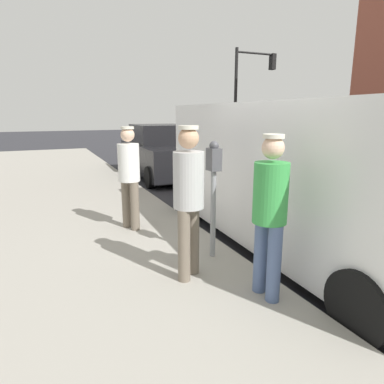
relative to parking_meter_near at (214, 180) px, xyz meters
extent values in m
plane|color=#2D2D33|center=(-1.35, 0.39, -1.18)|extent=(80.00, 80.00, 0.00)
cube|color=#9E998E|center=(2.15, 0.39, -1.11)|extent=(5.00, 32.00, 0.15)
cylinder|color=gray|center=(0.00, 0.00, -0.46)|extent=(0.07, 0.07, 1.15)
cube|color=#4C4C51|center=(0.00, 0.00, 0.26)|extent=(0.14, 0.18, 0.28)
sphere|color=#47474C|center=(0.00, 0.00, 0.43)|extent=(0.12, 0.12, 0.12)
cylinder|color=#726656|center=(0.75, -1.64, -0.63)|extent=(0.14, 0.14, 0.79)
cylinder|color=#726656|center=(0.66, -1.44, -0.63)|extent=(0.14, 0.14, 0.79)
cylinder|color=white|center=(0.71, -1.54, 0.06)|extent=(0.34, 0.34, 0.60)
sphere|color=beige|center=(0.71, -1.54, 0.50)|extent=(0.22, 0.22, 0.22)
cylinder|color=silver|center=(0.71, -1.54, 0.60)|extent=(0.20, 0.20, 0.04)
cylinder|color=#4C608C|center=(-0.03, 1.24, -0.63)|extent=(0.14, 0.14, 0.80)
cylinder|color=#4C608C|center=(-0.03, 1.02, -0.63)|extent=(0.14, 0.14, 0.80)
cylinder|color=green|center=(-0.03, 1.13, 0.07)|extent=(0.34, 0.34, 0.60)
sphere|color=beige|center=(-0.03, 1.13, 0.50)|extent=(0.22, 0.22, 0.22)
cylinder|color=silver|center=(-0.03, 1.13, 0.61)|extent=(0.21, 0.21, 0.04)
cylinder|color=#726656|center=(0.61, 0.48, -0.62)|extent=(0.14, 0.14, 0.83)
cylinder|color=#726656|center=(0.44, 0.34, -0.62)|extent=(0.14, 0.14, 0.83)
cylinder|color=#B7B7B7|center=(0.53, 0.41, 0.11)|extent=(0.34, 0.34, 0.62)
sphere|color=tan|center=(0.53, 0.41, 0.56)|extent=(0.22, 0.22, 0.22)
cylinder|color=silver|center=(0.53, 0.41, 0.68)|extent=(0.21, 0.21, 0.04)
cube|color=white|center=(-1.50, -0.12, -0.01)|extent=(2.16, 5.26, 1.96)
cylinder|color=black|center=(-0.49, 1.90, -0.84)|extent=(0.24, 0.69, 0.68)
cylinder|color=black|center=(-2.51, -2.14, -0.84)|extent=(0.24, 0.69, 0.68)
cylinder|color=black|center=(-0.61, -2.20, -0.84)|extent=(0.24, 0.69, 0.68)
cube|color=black|center=(-1.65, -6.68, -0.57)|extent=(1.98, 4.46, 0.89)
cube|color=black|center=(-1.65, -6.90, 0.17)|extent=(1.67, 2.04, 0.60)
cylinder|color=black|center=(-2.45, -5.00, -0.88)|extent=(0.24, 0.61, 0.60)
cylinder|color=black|center=(-0.73, -5.06, -0.88)|extent=(0.24, 0.61, 0.60)
cylinder|color=black|center=(-2.56, -8.30, -0.88)|extent=(0.24, 0.61, 0.60)
cylinder|color=black|center=(-0.85, -8.36, -0.88)|extent=(0.24, 0.61, 0.60)
cylinder|color=black|center=(-7.45, -11.78, 1.42)|extent=(0.16, 0.16, 5.20)
cylinder|color=black|center=(-8.65, -11.78, 3.82)|extent=(2.40, 0.10, 0.10)
cube|color=black|center=(-9.65, -11.78, 3.47)|extent=(0.24, 0.32, 0.80)
sphere|color=red|center=(-9.65, -11.95, 3.72)|extent=(0.17, 0.17, 0.17)
sphere|color=yellow|center=(-9.65, -11.95, 3.47)|extent=(0.17, 0.17, 0.17)
sphere|color=green|center=(-9.65, -11.95, 3.22)|extent=(0.17, 0.17, 0.17)
camera|label=1|loc=(1.98, 3.74, 0.82)|focal=31.78mm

